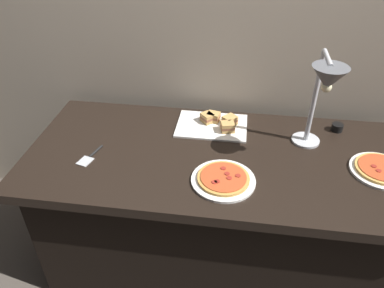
{
  "coord_description": "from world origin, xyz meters",
  "views": [
    {
      "loc": [
        0.06,
        -1.45,
        1.85
      ],
      "look_at": [
        -0.14,
        0.0,
        0.81
      ],
      "focal_mm": 34.86,
      "sensor_mm": 36.0,
      "label": 1
    }
  ],
  "objects": [
    {
      "name": "sandwich_platter",
      "position": [
        -0.05,
        0.25,
        0.78
      ],
      "size": [
        0.37,
        0.27,
        0.06
      ],
      "color": "white",
      "rests_on": "buffet_table"
    },
    {
      "name": "serving_spatula",
      "position": [
        -0.62,
        -0.1,
        0.76
      ],
      "size": [
        0.08,
        0.17,
        0.01
      ],
      "color": "#B7BABF",
      "rests_on": "buffet_table"
    },
    {
      "name": "ground_plane",
      "position": [
        0.0,
        0.0,
        0.0
      ],
      "size": [
        8.0,
        8.0,
        0.0
      ],
      "primitive_type": "plane",
      "color": "#4C443D"
    },
    {
      "name": "pizza_plate_center",
      "position": [
        0.73,
        -0.03,
        0.77
      ],
      "size": [
        0.27,
        0.27,
        0.03
      ],
      "color": "white",
      "rests_on": "buffet_table"
    },
    {
      "name": "buffet_table",
      "position": [
        0.0,
        0.0,
        0.39
      ],
      "size": [
        1.9,
        0.84,
        0.76
      ],
      "color": "black",
      "rests_on": "ground_plane"
    },
    {
      "name": "back_wall",
      "position": [
        0.0,
        0.5,
        1.2
      ],
      "size": [
        4.4,
        0.04,
        2.4
      ],
      "primitive_type": "cube",
      "color": "tan",
      "rests_on": "ground_plane"
    },
    {
      "name": "pizza_plate_front",
      "position": [
        0.02,
        -0.19,
        0.77
      ],
      "size": [
        0.29,
        0.29,
        0.03
      ],
      "color": "white",
      "rests_on": "buffet_table"
    },
    {
      "name": "heat_lamp",
      "position": [
        0.42,
        0.04,
        1.14
      ],
      "size": [
        0.15,
        0.32,
        0.49
      ],
      "color": "#B7BABF",
      "rests_on": "buffet_table"
    },
    {
      "name": "sauce_cup_near",
      "position": [
        0.59,
        0.3,
        0.78
      ],
      "size": [
        0.06,
        0.06,
        0.04
      ],
      "color": "black",
      "rests_on": "buffet_table"
    }
  ]
}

